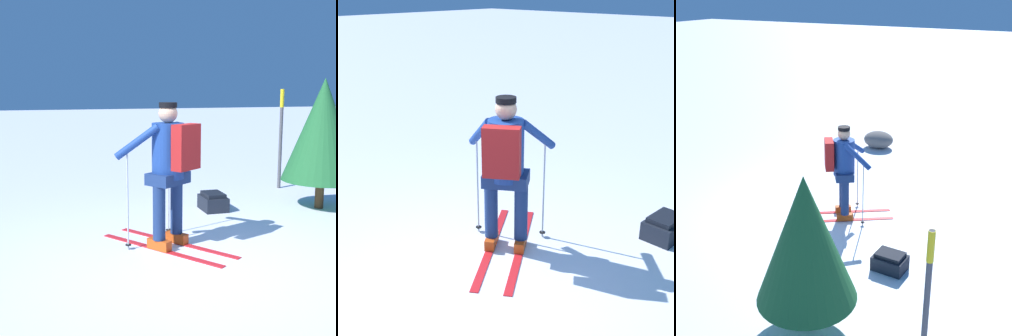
% 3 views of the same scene
% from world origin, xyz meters
% --- Properties ---
extents(ground_plane, '(80.00, 80.00, 0.00)m').
position_xyz_m(ground_plane, '(0.00, 0.00, 0.00)').
color(ground_plane, white).
extents(skier, '(1.74, 1.37, 1.75)m').
position_xyz_m(skier, '(0.62, 0.15, 1.03)').
color(skier, red).
rests_on(skier, ground_plane).
extents(dropped_backpack, '(0.51, 0.39, 0.28)m').
position_xyz_m(dropped_backpack, '(2.09, -1.05, 0.13)').
color(dropped_backpack, black).
rests_on(dropped_backpack, ground_plane).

